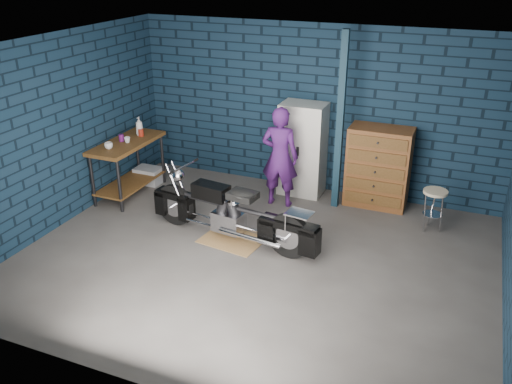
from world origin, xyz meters
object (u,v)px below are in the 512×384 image
locker (302,149)px  workbench (129,168)px  storage_bin (149,175)px  shop_stool (433,210)px  person (280,157)px  tool_chest (378,167)px  motorcycle (232,209)px

locker → workbench: bearing=-156.4°
storage_bin → shop_stool: bearing=0.9°
locker → person: bearing=-108.5°
tool_chest → shop_stool: tool_chest is taller
workbench → shop_stool: size_ratio=2.26×
locker → tool_chest: (1.23, 0.00, -0.12)m
motorcycle → storage_bin: bearing=157.2°
person → storage_bin: bearing=-2.3°
storage_bin → locker: locker is taller
workbench → locker: locker is taller
storage_bin → workbench: bearing=-92.3°
storage_bin → locker: 2.70m
motorcycle → storage_bin: (-2.18, 1.28, -0.35)m
locker → storage_bin: bearing=-166.3°
workbench → motorcycle: motorcycle is taller
motorcycle → shop_stool: bearing=36.1°
locker → shop_stool: 2.25m
locker → shop_stool: (2.14, -0.55, -0.44)m
motorcycle → person: bearing=89.6°
workbench → storage_bin: size_ratio=3.16×
motorcycle → person: (0.19, 1.36, 0.31)m
person → tool_chest: size_ratio=1.26×
tool_chest → workbench: bearing=-163.5°
workbench → motorcycle: size_ratio=0.64×
workbench → motorcycle: bearing=-19.7°
motorcycle → tool_chest: tool_chest is taller
workbench → storage_bin: bearing=87.7°
person → tool_chest: (1.42, 0.55, -0.16)m
tool_chest → shop_stool: size_ratio=2.03×
tool_chest → motorcycle: bearing=-130.1°
workbench → locker: size_ratio=0.93×
workbench → storage_bin: workbench is taller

